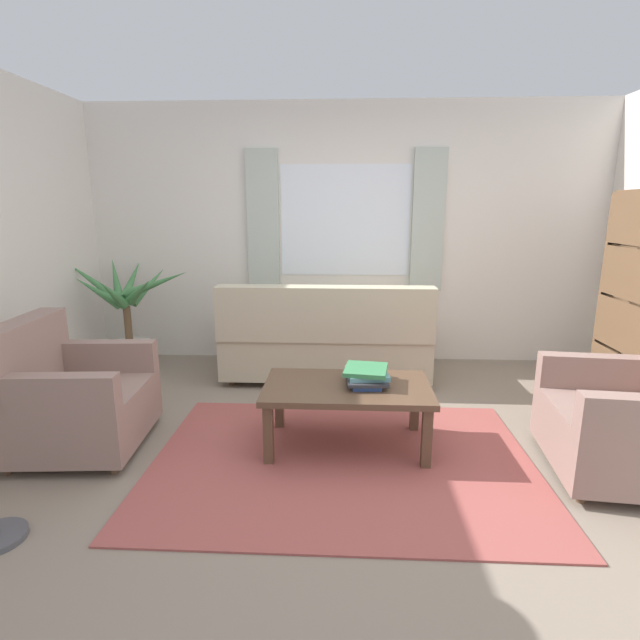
{
  "coord_description": "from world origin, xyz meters",
  "views": [
    {
      "loc": [
        -0.0,
        -2.81,
        1.59
      ],
      "look_at": [
        -0.18,
        0.7,
        0.77
      ],
      "focal_mm": 27.2,
      "sensor_mm": 36.0,
      "label": 1
    }
  ],
  "objects_px": {
    "couch": "(326,340)",
    "coffee_table": "(347,393)",
    "potted_plant": "(128,322)",
    "armchair_left": "(71,398)",
    "armchair_right": "(636,421)",
    "book_stack_on_table": "(366,375)"
  },
  "relations": [
    {
      "from": "armchair_left",
      "to": "potted_plant",
      "type": "height_order",
      "value": "potted_plant"
    },
    {
      "from": "armchair_left",
      "to": "armchair_right",
      "type": "height_order",
      "value": "same"
    },
    {
      "from": "couch",
      "to": "book_stack_on_table",
      "type": "bearing_deg",
      "value": 103.61
    },
    {
      "from": "couch",
      "to": "potted_plant",
      "type": "relative_size",
      "value": 1.46
    },
    {
      "from": "potted_plant",
      "to": "coffee_table",
      "type": "bearing_deg",
      "value": -34.49
    },
    {
      "from": "couch",
      "to": "potted_plant",
      "type": "xyz_separation_m",
      "value": [
        -1.93,
        0.12,
        0.13
      ]
    },
    {
      "from": "armchair_right",
      "to": "coffee_table",
      "type": "bearing_deg",
      "value": -93.6
    },
    {
      "from": "armchair_left",
      "to": "coffee_table",
      "type": "height_order",
      "value": "armchair_left"
    },
    {
      "from": "armchair_right",
      "to": "coffee_table",
      "type": "distance_m",
      "value": 1.73
    },
    {
      "from": "armchair_right",
      "to": "book_stack_on_table",
      "type": "bearing_deg",
      "value": -95.51
    },
    {
      "from": "armchair_right",
      "to": "potted_plant",
      "type": "bearing_deg",
      "value": -108.78
    },
    {
      "from": "couch",
      "to": "armchair_right",
      "type": "height_order",
      "value": "couch"
    },
    {
      "from": "potted_plant",
      "to": "armchair_left",
      "type": "bearing_deg",
      "value": -79.31
    },
    {
      "from": "armchair_left",
      "to": "book_stack_on_table",
      "type": "height_order",
      "value": "armchair_left"
    },
    {
      "from": "couch",
      "to": "armchair_left",
      "type": "bearing_deg",
      "value": 41.43
    },
    {
      "from": "armchair_left",
      "to": "potted_plant",
      "type": "distance_m",
      "value": 1.6
    },
    {
      "from": "armchair_right",
      "to": "potted_plant",
      "type": "xyz_separation_m",
      "value": [
        -3.84,
        1.74,
        0.14
      ]
    },
    {
      "from": "couch",
      "to": "armchair_right",
      "type": "distance_m",
      "value": 2.5
    },
    {
      "from": "couch",
      "to": "coffee_table",
      "type": "height_order",
      "value": "couch"
    },
    {
      "from": "couch",
      "to": "coffee_table",
      "type": "relative_size",
      "value": 1.73
    },
    {
      "from": "couch",
      "to": "coffee_table",
      "type": "xyz_separation_m",
      "value": [
        0.19,
        -1.34,
        0.01
      ]
    },
    {
      "from": "couch",
      "to": "coffee_table",
      "type": "distance_m",
      "value": 1.36
    }
  ]
}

